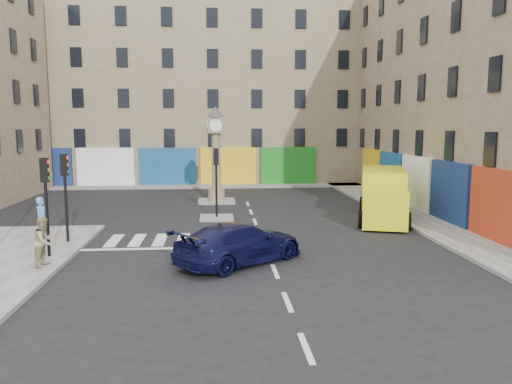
{
  "coord_description": "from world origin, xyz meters",
  "views": [
    {
      "loc": [
        -1.99,
        -18.64,
        5.04
      ],
      "look_at": [
        -0.19,
        3.9,
        2.0
      ],
      "focal_mm": 35.0,
      "sensor_mm": 36.0,
      "label": 1
    }
  ],
  "objects": [
    {
      "name": "island_near",
      "position": [
        -2.0,
        8.0,
        0.06
      ],
      "size": [
        1.8,
        1.8,
        0.12
      ],
      "primitive_type": "cube",
      "color": "gray",
      "rests_on": "ground"
    },
    {
      "name": "pedestrian_tan",
      "position": [
        -8.0,
        -1.13,
        1.02
      ],
      "size": [
        0.84,
        0.97,
        1.73
      ],
      "primitive_type": "imported",
      "rotation": [
        0.0,
        0.0,
        1.33
      ],
      "color": "#93825A",
      "rests_on": "sidewalk_left"
    },
    {
      "name": "traffic_light_left_far",
      "position": [
        -8.3,
        2.6,
        2.62
      ],
      "size": [
        0.28,
        0.22,
        3.7
      ],
      "color": "black",
      "rests_on": "sidewalk_left"
    },
    {
      "name": "traffic_light_left_near",
      "position": [
        -8.3,
        0.2,
        2.62
      ],
      "size": [
        0.28,
        0.22,
        3.7
      ],
      "color": "black",
      "rests_on": "sidewalk_left"
    },
    {
      "name": "ground",
      "position": [
        0.0,
        0.0,
        0.0
      ],
      "size": [
        120.0,
        120.0,
        0.0
      ],
      "primitive_type": "plane",
      "color": "black",
      "rests_on": "ground"
    },
    {
      "name": "clock_pillar",
      "position": [
        -2.0,
        14.0,
        3.55
      ],
      "size": [
        1.2,
        1.2,
        6.1
      ],
      "color": "#9C8766",
      "rests_on": "island_far"
    },
    {
      "name": "sidewalk_right",
      "position": [
        8.7,
        10.0,
        0.07
      ],
      "size": [
        2.6,
        30.0,
        0.15
      ],
      "primitive_type": "cube",
      "color": "gray",
      "rests_on": "ground"
    },
    {
      "name": "island_far",
      "position": [
        -2.0,
        14.0,
        0.06
      ],
      "size": [
        2.4,
        2.4,
        0.12
      ],
      "primitive_type": "cube",
      "color": "gray",
      "rests_on": "ground"
    },
    {
      "name": "navy_sedan",
      "position": [
        -1.17,
        -0.83,
        0.75
      ],
      "size": [
        5.37,
        4.91,
        1.51
      ],
      "primitive_type": "imported",
      "rotation": [
        0.0,
        0.0,
        2.25
      ],
      "color": "black",
      "rests_on": "ground"
    },
    {
      "name": "traffic_light_island",
      "position": [
        -2.0,
        8.0,
        2.59
      ],
      "size": [
        0.28,
        0.22,
        3.7
      ],
      "color": "black",
      "rests_on": "island_near"
    },
    {
      "name": "pedestrian_blue",
      "position": [
        -9.37,
        2.76,
        1.09
      ],
      "size": [
        0.62,
        0.78,
        1.89
      ],
      "primitive_type": "imported",
      "rotation": [
        0.0,
        0.0,
        1.3
      ],
      "color": "#5A89CF",
      "rests_on": "sidewalk_left"
    },
    {
      "name": "yellow_van",
      "position": [
        6.98,
        7.38,
        1.31
      ],
      "size": [
        4.17,
        7.57,
        2.64
      ],
      "rotation": [
        0.0,
        0.0,
        -0.3
      ],
      "color": "yellow",
      "rests_on": "ground"
    },
    {
      "name": "sidewalk_far",
      "position": [
        -4.0,
        22.2,
        0.07
      ],
      "size": [
        32.0,
        2.4,
        0.15
      ],
      "primitive_type": "cube",
      "color": "gray",
      "rests_on": "ground"
    },
    {
      "name": "building_right",
      "position": [
        15.0,
        10.0,
        8.0
      ],
      "size": [
        10.0,
        30.0,
        16.0
      ],
      "primitive_type": "cube",
      "color": "#9C8766",
      "rests_on": "ground"
    },
    {
      "name": "building_far",
      "position": [
        -4.0,
        28.0,
        8.5
      ],
      "size": [
        32.0,
        10.0,
        17.0
      ],
      "primitive_type": "cube",
      "color": "#8D7C5E",
      "rests_on": "ground"
    }
  ]
}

